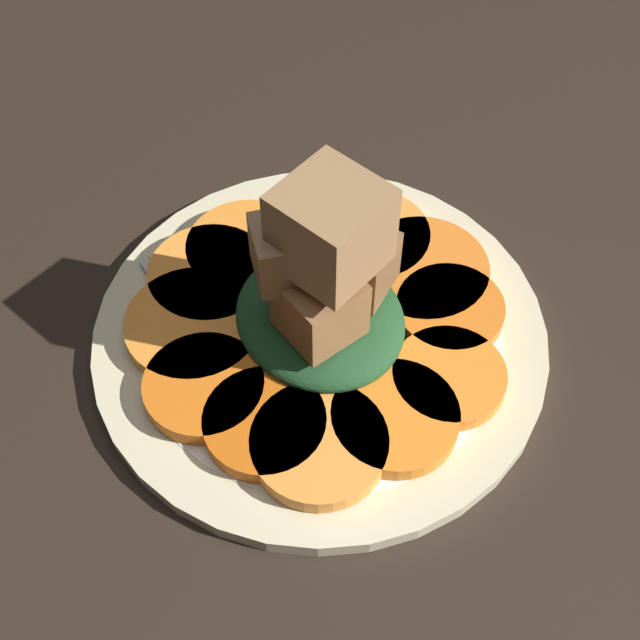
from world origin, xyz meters
TOP-DOWN VIEW (x-y plane):
  - table_slab at (0.00, 0.00)cm, footprint 120.00×120.00cm
  - plate at (0.00, 0.00)cm, footprint 25.92×25.92cm
  - carrot_slice_0 at (0.05, 7.24)cm, footprint 7.87×7.87cm
  - carrot_slice_1 at (-3.86, 6.20)cm, footprint 7.27×7.27cm
  - carrot_slice_2 at (-6.11, 3.40)cm, footprint 7.01×7.01cm
  - carrot_slice_3 at (-7.12, -0.56)cm, footprint 7.36×7.36cm
  - carrot_slice_4 at (-6.59, -3.43)cm, footprint 7.30×7.30cm
  - carrot_slice_5 at (-3.89, -5.98)cm, footprint 7.80×7.80cm
  - carrot_slice_6 at (0.22, -7.47)cm, footprint 6.57×6.57cm
  - carrot_slice_7 at (3.70, -5.90)cm, footprint 6.52×6.52cm
  - carrot_slice_8 at (6.29, -4.19)cm, footprint 7.21×7.21cm
  - carrot_slice_9 at (7.17, -0.18)cm, footprint 6.81×6.81cm
  - carrot_slice_10 at (6.74, 3.92)cm, footprint 6.22×6.22cm
  - carrot_slice_11 at (3.18, 6.80)cm, footprint 6.21×6.21cm
  - center_pile at (0.35, -0.03)cm, footprint 10.16×9.47cm
  - fork at (-1.00, -5.20)cm, footprint 19.18×2.34cm

SIDE VIEW (x-z plane):
  - table_slab at x=0.00cm, z-range 0.00..2.00cm
  - plate at x=0.00cm, z-range 1.99..3.04cm
  - fork at x=-1.00cm, z-range 3.10..3.50cm
  - carrot_slice_0 at x=0.05cm, z-range 3.10..4.10cm
  - carrot_slice_1 at x=-3.86cm, z-range 3.10..4.10cm
  - carrot_slice_2 at x=-6.11cm, z-range 3.10..4.10cm
  - carrot_slice_3 at x=-7.12cm, z-range 3.10..4.10cm
  - carrot_slice_4 at x=-6.59cm, z-range 3.10..4.10cm
  - carrot_slice_5 at x=-3.89cm, z-range 3.10..4.10cm
  - carrot_slice_6 at x=0.22cm, z-range 3.10..4.10cm
  - carrot_slice_7 at x=3.70cm, z-range 3.10..4.10cm
  - carrot_slice_8 at x=6.29cm, z-range 3.10..4.10cm
  - carrot_slice_9 at x=7.17cm, z-range 3.10..4.10cm
  - carrot_slice_10 at x=6.74cm, z-range 3.10..4.10cm
  - carrot_slice_11 at x=3.18cm, z-range 3.10..4.10cm
  - center_pile at x=0.35cm, z-range 1.31..13.12cm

